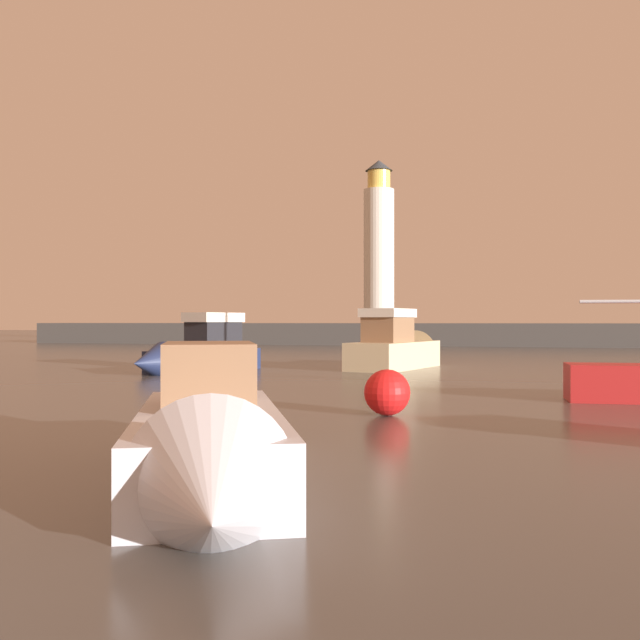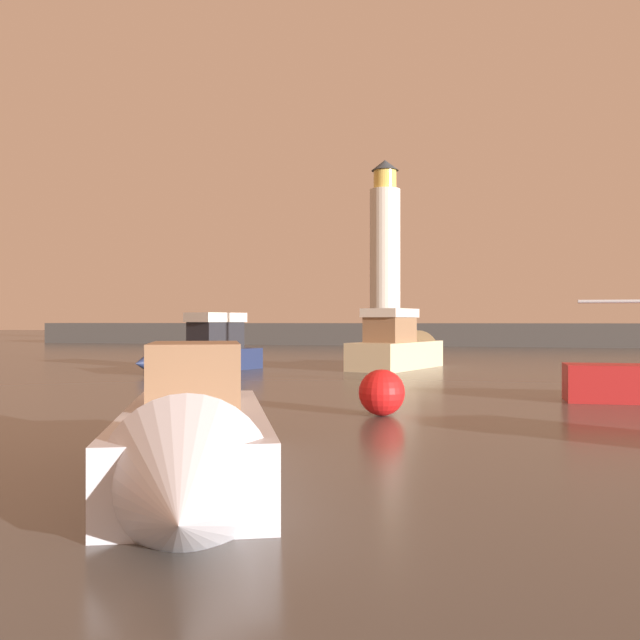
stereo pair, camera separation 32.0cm
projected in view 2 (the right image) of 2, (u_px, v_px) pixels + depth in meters
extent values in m
plane|color=#4C4742|center=(396.00, 368.00, 30.97)|extent=(220.00, 220.00, 0.00)
cube|color=#423F3D|center=(459.00, 335.00, 59.01)|extent=(75.18, 4.27, 1.81)
cylinder|color=silver|center=(385.00, 256.00, 60.71)|extent=(2.53, 2.53, 11.15)
cylinder|color=#F2CC59|center=(385.00, 180.00, 60.72)|extent=(1.90, 1.90, 1.56)
cone|color=#33383D|center=(385.00, 165.00, 60.72)|extent=(2.28, 2.28, 0.89)
cube|color=silver|center=(194.00, 445.00, 9.10)|extent=(3.69, 5.42, 0.86)
cone|color=silver|center=(183.00, 500.00, 6.11)|extent=(2.14, 2.09, 1.65)
cube|color=#8C6647|center=(195.00, 374.00, 9.63)|extent=(1.75, 2.03, 0.84)
cube|color=#1E284C|center=(207.00, 360.00, 28.95)|extent=(3.11, 5.37, 0.86)
cone|color=#1E284C|center=(150.00, 363.00, 26.50)|extent=(1.88, 1.82, 1.51)
cube|color=#232328|center=(216.00, 336.00, 29.38)|extent=(1.82, 2.39, 1.08)
cube|color=silver|center=(216.00, 317.00, 29.38)|extent=(2.00, 2.63, 0.38)
cube|color=beige|center=(396.00, 355.00, 30.41)|extent=(3.28, 5.95, 1.12)
cone|color=beige|center=(426.00, 351.00, 33.28)|extent=(2.29, 2.20, 1.91)
cube|color=#8C6647|center=(390.00, 330.00, 29.86)|extent=(1.92, 2.49, 1.02)
cube|color=silver|center=(390.00, 313.00, 29.86)|extent=(2.11, 2.74, 0.36)
sphere|color=red|center=(382.00, 393.00, 15.25)|extent=(0.97, 0.97, 0.97)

